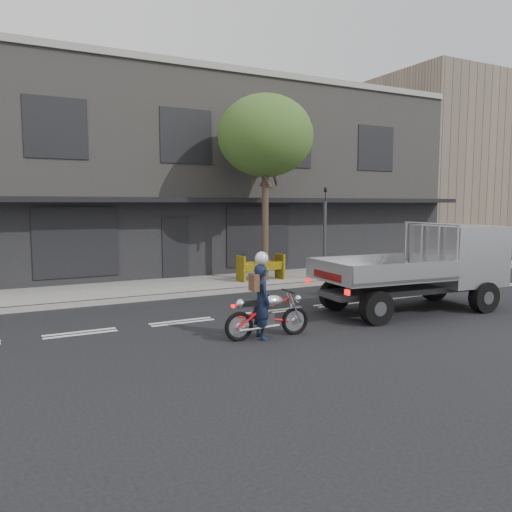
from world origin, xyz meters
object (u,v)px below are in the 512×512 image
object	(u,v)px
rider	(262,302)
flatbed_ute	(444,259)
street_tree	(265,136)
motorcycle	(268,314)
traffic_light_pole	(325,239)
construction_barrier	(264,268)

from	to	relation	value
rider	flatbed_ute	size ratio (longest dim) A/B	0.30
street_tree	motorcycle	xyz separation A→B (m)	(-3.40, -6.44, -4.75)
traffic_light_pole	rider	xyz separation A→B (m)	(-5.55, -5.59, -0.84)
flatbed_ute	rider	bearing A→B (deg)	-171.03
motorcycle	rider	bearing A→B (deg)	-176.20
traffic_light_pole	motorcycle	distance (m)	7.85
flatbed_ute	construction_barrier	xyz separation A→B (m)	(-2.65, 5.74, -0.74)
flatbed_ute	street_tree	bearing A→B (deg)	117.01
traffic_light_pole	rider	distance (m)	7.92
traffic_light_pole	flatbed_ute	world-z (taller)	traffic_light_pole
street_tree	flatbed_ute	xyz separation A→B (m)	(2.51, -5.91, -3.90)
rider	flatbed_ute	world-z (taller)	flatbed_ute
street_tree	rider	distance (m)	8.60
street_tree	rider	world-z (taller)	street_tree
rider	construction_barrier	bearing A→B (deg)	-24.76
motorcycle	construction_barrier	size ratio (longest dim) A/B	1.16
street_tree	traffic_light_pole	bearing A→B (deg)	-23.03
motorcycle	flatbed_ute	size ratio (longest dim) A/B	0.37
construction_barrier	traffic_light_pole	bearing A→B (deg)	-17.68
traffic_light_pole	rider	size ratio (longest dim) A/B	2.16
street_tree	motorcycle	distance (m)	8.69
street_tree	rider	size ratio (longest dim) A/B	4.16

